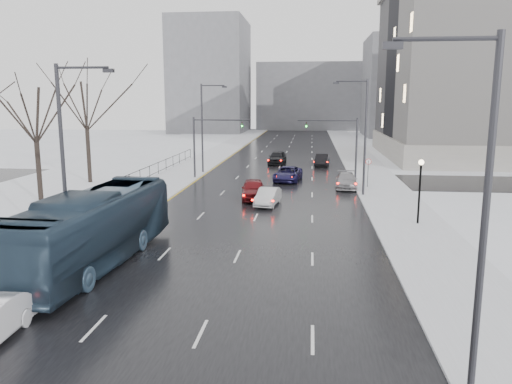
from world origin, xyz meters
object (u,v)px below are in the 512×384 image
(no_uturn_sign, at_px, (368,164))
(streetlight_r_mid, at_px, (363,131))
(sedan_right_cross, at_px, (288,174))
(sedan_right_near, at_px, (268,197))
(streetlight_l_far, at_px, (204,124))
(sedan_right_distant, at_px, (322,160))
(mast_signal_right, at_px, (346,141))
(sedan_center_far, at_px, (277,157))
(tree_park_e, at_px, (90,183))
(tree_park_d, at_px, (41,204))
(sedan_center_near, at_px, (253,189))
(streetlight_l_near, at_px, (67,155))
(sedan_right_far, at_px, (346,180))
(streetlight_r_near, at_px, (477,204))
(mast_signal_left, at_px, (204,140))
(bus, at_px, (94,228))
(lamppost_r_mid, at_px, (420,182))

(no_uturn_sign, bearing_deg, streetlight_r_mid, -104.48)
(sedan_right_cross, bearing_deg, sedan_right_near, -88.21)
(streetlight_l_far, xyz_separation_m, sedan_right_distant, (13.40, 7.65, -4.83))
(mast_signal_right, relative_size, sedan_center_far, 1.31)
(tree_park_e, relative_size, sedan_right_distant, 2.99)
(tree_park_d, xyz_separation_m, sedan_right_distant, (23.03, 25.65, 0.78))
(streetlight_r_mid, height_order, sedan_right_cross, streetlight_r_mid)
(mast_signal_right, distance_m, sedan_center_near, 13.63)
(tree_park_d, distance_m, sedan_right_near, 18.36)
(streetlight_l_near, relative_size, mast_signal_right, 1.54)
(sedan_center_far, bearing_deg, mast_signal_right, -54.32)
(mast_signal_right, height_order, sedan_right_far, mast_signal_right)
(mast_signal_right, xyz_separation_m, sedan_right_far, (-0.13, -4.11, -3.36))
(tree_park_d, xyz_separation_m, sedan_right_near, (18.30, 1.26, 0.72))
(streetlight_l_far, distance_m, sedan_right_cross, 11.79)
(streetlight_r_mid, relative_size, sedan_center_far, 2.01)
(streetlight_r_near, height_order, sedan_right_near, streetlight_r_near)
(streetlight_r_near, relative_size, streetlight_l_near, 1.00)
(streetlight_r_near, relative_size, mast_signal_left, 1.54)
(bus, relative_size, sedan_right_distant, 2.99)
(lamppost_r_mid, height_order, sedan_right_cross, lamppost_r_mid)
(sedan_right_distant, bearing_deg, sedan_right_cross, -101.13)
(mast_signal_right, bearing_deg, bus, -117.06)
(tree_park_e, bearing_deg, streetlight_r_near, -52.21)
(tree_park_d, xyz_separation_m, sedan_right_cross, (19.30, 13.30, 0.78))
(streetlight_l_far, distance_m, bus, 32.28)
(tree_park_d, distance_m, streetlight_l_near, 17.90)
(streetlight_r_near, distance_m, sedan_right_far, 34.25)
(mast_signal_left, bearing_deg, sedan_right_distant, 42.85)
(streetlight_l_near, height_order, mast_signal_right, streetlight_l_near)
(sedan_center_near, relative_size, sedan_right_near, 1.18)
(mast_signal_right, xyz_separation_m, mast_signal_left, (-14.65, 0.00, 0.00))
(tree_park_e, bearing_deg, mast_signal_right, 8.90)
(no_uturn_sign, height_order, sedan_right_far, no_uturn_sign)
(tree_park_d, distance_m, streetlight_r_mid, 27.24)
(tree_park_d, bearing_deg, tree_park_e, 92.29)
(streetlight_r_mid, distance_m, streetlight_l_far, 20.27)
(streetlight_l_near, height_order, sedan_right_near, streetlight_l_near)
(streetlight_l_near, xyz_separation_m, sedan_right_distant, (13.40, 39.65, -4.83))
(sedan_center_near, relative_size, sedan_center_far, 0.98)
(mast_signal_right, relative_size, sedan_center_near, 1.33)
(streetlight_r_near, xyz_separation_m, streetlight_r_mid, (0.00, 30.00, 0.00))
(streetlight_r_mid, height_order, streetlight_l_near, same)
(mast_signal_right, bearing_deg, sedan_right_near, -118.18)
(mast_signal_left, height_order, bus, mast_signal_left)
(no_uturn_sign, xyz_separation_m, sedan_center_far, (-9.70, 16.90, -1.41))
(streetlight_r_mid, xyz_separation_m, lamppost_r_mid, (2.83, -10.00, -2.67))
(sedan_center_far, bearing_deg, sedan_right_far, -61.21)
(sedan_right_near, xyz_separation_m, sedan_right_distant, (4.73, 24.39, 0.06))
(tree_park_e, xyz_separation_m, bus, (11.20, -24.04, 1.92))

